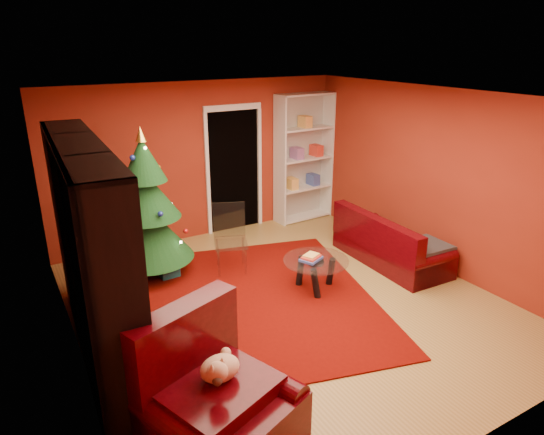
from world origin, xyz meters
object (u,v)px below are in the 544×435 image
rug (256,300)px  white_bookshelf (304,158)px  coffee_table (315,274)px  armchair (221,397)px  dog (220,368)px  gift_box_red (154,242)px  acrylic_chair (231,243)px  christmas_tree (147,206)px  media_unit (92,256)px  gift_box_teal (168,268)px  sofa (392,237)px  gift_box_green (164,261)px

rug → white_bookshelf: bearing=45.4°
rug → coffee_table: size_ratio=3.96×
armchair → dog: armchair is taller
gift_box_red → dog: dog is taller
rug → coffee_table: (0.84, -0.14, 0.22)m
acrylic_chair → christmas_tree: bearing=174.7°
christmas_tree → gift_box_red: size_ratio=9.68×
media_unit → gift_box_red: bearing=64.6°
gift_box_teal → white_bookshelf: size_ratio=0.11×
media_unit → armchair: size_ratio=2.55×
dog → sofa: (3.68, 1.88, -0.29)m
sofa → acrylic_chair: (-2.25, 0.91, 0.06)m
white_bookshelf → sofa: (0.07, -2.30, -0.76)m
rug → acrylic_chair: acrylic_chair is taller
gift_box_green → armchair: armchair is taller
gift_box_red → armchair: 4.34m
dog → gift_box_green: bearing=59.6°
white_bookshelf → gift_box_green: bearing=-167.7°
rug → dog: (-1.33, -1.86, 0.68)m
acrylic_chair → rug: bearing=-75.0°
armchair → coffee_table: armchair is taller
christmas_tree → coffee_table: size_ratio=2.46×
armchair → acrylic_chair: bearing=42.7°
white_bookshelf → dog: size_ratio=5.96×
acrylic_chair → gift_box_teal: bearing=-179.0°
armchair → sofa: bearing=7.5°
gift_box_red → acrylic_chair: bearing=-62.8°
rug → gift_box_teal: 1.46m
armchair → sofa: (3.71, 1.94, -0.06)m
rug → gift_box_teal: gift_box_teal is taller
media_unit → dog: media_unit is taller
gift_box_teal → acrylic_chair: bearing=-20.3°
gift_box_red → sofa: 3.78m
dog → christmas_tree: bearing=62.6°
sofa → acrylic_chair: acrylic_chair is taller
christmas_tree → gift_box_teal: size_ratio=8.13×
armchair → dog: size_ratio=2.95×
gift_box_red → coffee_table: size_ratio=0.25×
gift_box_green → dog: (-0.61, -3.36, 0.55)m
gift_box_teal → white_bookshelf: white_bookshelf is taller
gift_box_teal → coffee_table: (1.60, -1.38, 0.10)m
gift_box_teal → coffee_table: coffee_table is taller
gift_box_green → white_bookshelf: size_ratio=0.12×
media_unit → christmas_tree: (1.03, 1.58, -0.11)m
gift_box_red → dog: size_ratio=0.55×
rug → sofa: size_ratio=1.88×
christmas_tree → acrylic_chair: size_ratio=2.37×
coffee_table → acrylic_chair: 1.32m
acrylic_chair → armchair: bearing=-95.9°
media_unit → gift_box_red: size_ratio=13.54×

